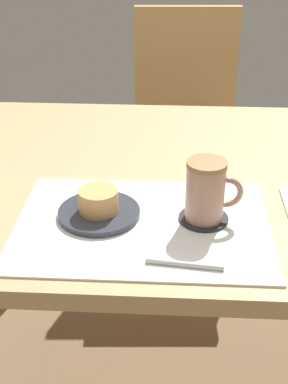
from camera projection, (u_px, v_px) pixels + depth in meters
dining_table at (182, 199)px, 1.22m from camera, size 1.27×0.85×0.70m
wooden_chair at (186, 124)px, 2.00m from camera, size 0.44×0.44×0.89m
placemat at (143, 225)px, 1.00m from camera, size 0.47×0.34×0.00m
pastry_plate at (99, 213)px, 1.02m from camera, size 0.16×0.16×0.01m
pastry at (99, 200)px, 1.01m from camera, size 0.08×0.08×0.04m
coffee_coaster at (203, 218)px, 1.01m from camera, size 0.09×0.09×0.00m
coffee_mug at (207, 190)px, 0.98m from camera, size 0.11×0.07×0.12m
teaspoon at (183, 264)px, 0.88m from camera, size 0.13×0.02×0.01m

